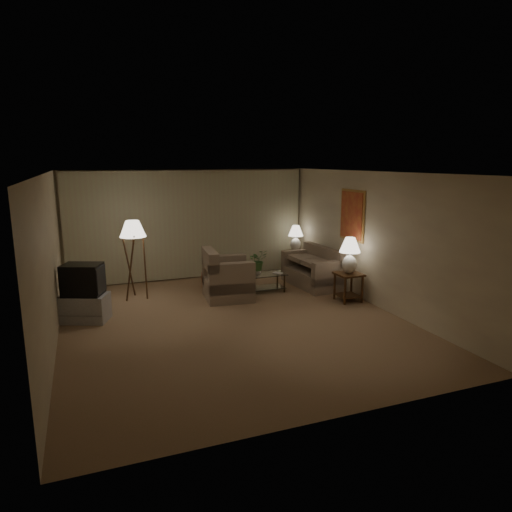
{
  "coord_description": "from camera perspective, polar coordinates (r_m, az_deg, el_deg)",
  "views": [
    {
      "loc": [
        -2.45,
        -7.61,
        2.91
      ],
      "look_at": [
        0.67,
        0.6,
        1.06
      ],
      "focal_mm": 32.0,
      "sensor_mm": 36.0,
      "label": 1
    }
  ],
  "objects": [
    {
      "name": "table_lamp_near",
      "position": [
        9.63,
        11.64,
        0.46
      ],
      "size": [
        0.44,
        0.44,
        0.76
      ],
      "color": "white",
      "rests_on": "side_table_near"
    },
    {
      "name": "side_table_near",
      "position": [
        9.77,
        11.48,
        -3.21
      ],
      "size": [
        0.51,
        0.51,
        0.6
      ],
      "color": "#3C2310",
      "rests_on": "ground"
    },
    {
      "name": "armchair",
      "position": [
        9.77,
        -3.53,
        -2.89
      ],
      "size": [
        1.2,
        1.16,
        0.85
      ],
      "rotation": [
        0.0,
        0.0,
        1.47
      ],
      "color": "gray",
      "rests_on": "ground"
    },
    {
      "name": "tv_cabinet",
      "position": [
        9.01,
        -20.61,
        -6.08
      ],
      "size": [
        1.18,
        1.09,
        0.5
      ],
      "primitive_type": "cube",
      "rotation": [
        0.0,
        0.0,
        -0.38
      ],
      "color": "#B6B6B8",
      "rests_on": "ground"
    },
    {
      "name": "flowers",
      "position": [
        10.08,
        0.21,
        -0.2
      ],
      "size": [
        0.46,
        0.41,
        0.46
      ],
      "primitive_type": "imported",
      "rotation": [
        0.0,
        0.0,
        0.14
      ],
      "color": "#3A682E",
      "rests_on": "vase"
    },
    {
      "name": "book",
      "position": [
        10.22,
        2.5,
        -2.22
      ],
      "size": [
        0.25,
        0.26,
        0.02
      ],
      "primitive_type": "imported",
      "rotation": [
        0.0,
        0.0,
        0.6
      ],
      "color": "olive",
      "rests_on": "coffee_table"
    },
    {
      "name": "sofa",
      "position": [
        10.84,
        7.01,
        -1.83
      ],
      "size": [
        1.71,
        0.99,
        0.72
      ],
      "rotation": [
        0.0,
        0.0,
        -1.51
      ],
      "color": "gray",
      "rests_on": "ground"
    },
    {
      "name": "side_table_far",
      "position": [
        11.95,
        4.94,
        -0.27
      ],
      "size": [
        0.54,
        0.46,
        0.6
      ],
      "color": "#3C2310",
      "rests_on": "ground"
    },
    {
      "name": "table_lamp_far",
      "position": [
        11.84,
        4.99,
        2.51
      ],
      "size": [
        0.39,
        0.39,
        0.67
      ],
      "color": "white",
      "rests_on": "side_table_far"
    },
    {
      "name": "room_shell",
      "position": [
        9.52,
        -5.63,
        4.8
      ],
      "size": [
        6.04,
        7.02,
        2.72
      ],
      "color": "beige",
      "rests_on": "ground"
    },
    {
      "name": "ottoman",
      "position": [
        10.73,
        -5.39,
        -2.93
      ],
      "size": [
        0.67,
        0.67,
        0.36
      ],
      "primitive_type": "cylinder",
      "rotation": [
        0.0,
        0.0,
        0.31
      ],
      "color": "#AC5F3A",
      "rests_on": "ground"
    },
    {
      "name": "floor_lamp",
      "position": [
        9.96,
        -14.98,
        -0.28
      ],
      "size": [
        0.55,
        0.55,
        1.69
      ],
      "color": "#3C2310",
      "rests_on": "ground"
    },
    {
      "name": "coffee_table",
      "position": [
        10.25,
        0.99,
        -3.02
      ],
      "size": [
        0.98,
        0.53,
        0.41
      ],
      "color": "silver",
      "rests_on": "ground"
    },
    {
      "name": "crt_tv",
      "position": [
        8.87,
        -20.86,
        -2.77
      ],
      "size": [
        1.0,
        0.95,
        0.58
      ],
      "primitive_type": "cube",
      "rotation": [
        0.0,
        0.0,
        -0.38
      ],
      "color": "black",
      "rests_on": "tv_cabinet"
    },
    {
      "name": "ground",
      "position": [
        8.51,
        -2.83,
        -8.14
      ],
      "size": [
        7.0,
        7.0,
        0.0
      ],
      "primitive_type": "plane",
      "color": "#9D6E56",
      "rests_on": "ground"
    },
    {
      "name": "vase",
      "position": [
        10.15,
        0.21,
        -1.91
      ],
      "size": [
        0.2,
        0.2,
        0.16
      ],
      "primitive_type": "imported",
      "rotation": [
        0.0,
        0.0,
        -0.42
      ],
      "color": "white",
      "rests_on": "coffee_table"
    }
  ]
}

